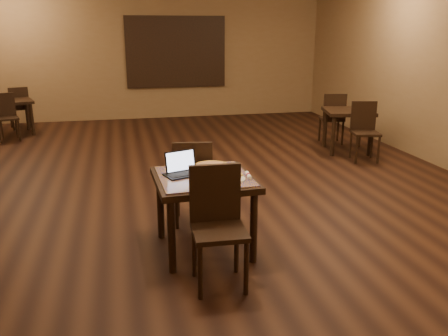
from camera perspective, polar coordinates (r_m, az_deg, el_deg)
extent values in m
plane|color=black|center=(6.86, -4.54, -1.42)|extent=(10.00, 10.00, 0.00)
cube|color=olive|center=(11.52, -8.35, 13.37)|extent=(8.00, 0.02, 3.00)
cube|color=olive|center=(1.82, 17.35, -4.06)|extent=(8.00, 0.02, 3.00)
cube|color=olive|center=(8.13, 24.90, 10.74)|extent=(0.02, 10.00, 3.00)
cube|color=navy|center=(11.54, -5.80, 13.71)|extent=(2.20, 0.04, 1.50)
cube|color=black|center=(11.51, -5.78, 13.70)|extent=(2.34, 0.02, 1.64)
cylinder|color=black|center=(4.24, -6.32, -8.11)|extent=(0.07, 0.07, 0.71)
cylinder|color=black|center=(4.93, -7.66, -4.50)|extent=(0.07, 0.07, 0.71)
cylinder|color=black|center=(4.40, 3.58, -7.08)|extent=(0.07, 0.07, 0.71)
cylinder|color=black|center=(5.07, 0.90, -3.75)|extent=(0.07, 0.07, 0.71)
cube|color=black|center=(4.52, -2.43, -1.46)|extent=(0.96, 0.96, 0.06)
cube|color=#171998|center=(4.50, -2.44, -1.03)|extent=(0.87, 0.87, 0.02)
cylinder|color=black|center=(3.88, -2.87, -12.47)|extent=(0.04, 0.04, 0.47)
cylinder|color=black|center=(4.21, -3.60, -10.00)|extent=(0.04, 0.04, 0.47)
cylinder|color=black|center=(3.94, 2.69, -11.97)|extent=(0.04, 0.04, 0.47)
cylinder|color=black|center=(4.27, 1.51, -9.60)|extent=(0.04, 0.04, 0.47)
cube|color=black|center=(3.96, -0.58, -7.67)|extent=(0.45, 0.45, 0.04)
cube|color=black|center=(4.04, -1.09, -3.00)|extent=(0.44, 0.06, 0.50)
cylinder|color=black|center=(5.50, -1.83, -3.53)|extent=(0.04, 0.04, 0.45)
cylinder|color=black|center=(5.17, -1.69, -4.91)|extent=(0.04, 0.04, 0.45)
cylinder|color=black|center=(5.50, -5.58, -3.60)|extent=(0.04, 0.04, 0.45)
cylinder|color=black|center=(5.17, -5.70, -4.98)|extent=(0.04, 0.04, 0.45)
cube|color=black|center=(5.25, -3.75, -1.74)|extent=(0.48, 0.48, 0.04)
cube|color=black|center=(4.99, -3.80, 0.41)|extent=(0.42, 0.10, 0.48)
cube|color=black|center=(4.52, -5.05, -0.81)|extent=(0.37, 0.31, 0.02)
cube|color=black|center=(4.59, -5.26, 0.83)|extent=(0.31, 0.15, 0.21)
cube|color=#B1BEE1|center=(4.59, -5.26, 0.84)|extent=(0.28, 0.13, 0.18)
cylinder|color=white|center=(4.37, 0.82, -1.34)|extent=(0.27, 0.27, 0.01)
cylinder|color=silver|center=(4.75, -1.53, 0.05)|extent=(0.33, 0.33, 0.01)
cylinder|color=beige|center=(4.74, -1.53, 0.20)|extent=(0.35, 0.35, 0.02)
torus|color=gold|center=(4.74, -1.53, 0.25)|extent=(0.36, 0.36, 0.02)
cube|color=silver|center=(4.73, -1.24, 0.27)|extent=(0.15, 0.28, 0.01)
cylinder|color=white|center=(4.45, 2.95, -0.89)|extent=(0.05, 0.18, 0.04)
cylinder|color=maroon|center=(4.45, 2.95, -0.89)|extent=(0.04, 0.03, 0.04)
cylinder|color=black|center=(8.25, 13.00, 3.80)|extent=(0.07, 0.07, 0.70)
cylinder|color=black|center=(8.85, 12.08, 4.71)|extent=(0.07, 0.07, 0.70)
cylinder|color=black|center=(8.42, 17.18, 3.73)|extent=(0.07, 0.07, 0.70)
cylinder|color=black|center=(9.01, 16.01, 4.64)|extent=(0.07, 0.07, 0.70)
cube|color=black|center=(8.56, 14.74, 6.59)|extent=(0.93, 0.93, 0.06)
cylinder|color=black|center=(7.89, 15.65, 2.07)|extent=(0.04, 0.04, 0.44)
cylinder|color=black|center=(8.22, 14.99, 2.69)|extent=(0.04, 0.04, 0.44)
cylinder|color=black|center=(7.99, 18.09, 2.05)|extent=(0.04, 0.04, 0.44)
cylinder|color=black|center=(8.32, 17.34, 2.67)|extent=(0.04, 0.04, 0.44)
cube|color=black|center=(8.05, 16.66, 4.04)|extent=(0.49, 0.49, 0.04)
cube|color=black|center=(8.18, 16.43, 6.08)|extent=(0.41, 0.12, 0.47)
cylinder|color=black|center=(9.42, 13.55, 4.53)|extent=(0.04, 0.04, 0.44)
cylinder|color=black|center=(9.09, 14.07, 4.06)|extent=(0.04, 0.04, 0.44)
cylinder|color=black|center=(9.34, 11.43, 4.57)|extent=(0.04, 0.04, 0.44)
cylinder|color=black|center=(9.00, 11.88, 4.09)|extent=(0.04, 0.04, 0.44)
cube|color=black|center=(9.17, 12.83, 5.79)|extent=(0.49, 0.49, 0.04)
cube|color=black|center=(8.94, 13.20, 7.17)|extent=(0.41, 0.12, 0.47)
cylinder|color=black|center=(10.31, -25.36, 5.02)|extent=(0.07, 0.07, 0.66)
cylinder|color=black|center=(10.38, -22.10, 5.47)|extent=(0.07, 0.07, 0.66)
cylinder|color=black|center=(10.96, -22.60, 5.95)|extent=(0.07, 0.07, 0.66)
cube|color=black|center=(10.58, -24.15, 7.30)|extent=(0.94, 0.94, 0.06)
cylinder|color=black|center=(9.89, -25.32, 3.88)|extent=(0.04, 0.04, 0.42)
cylinder|color=black|center=(9.93, -23.41, 4.15)|extent=(0.04, 0.04, 0.42)
cylinder|color=black|center=(10.25, -23.67, 4.48)|extent=(0.04, 0.04, 0.42)
cube|color=black|center=(10.03, -24.64, 5.45)|extent=(0.49, 0.49, 0.04)
cube|color=black|center=(10.17, -24.92, 6.94)|extent=(0.38, 0.16, 0.45)
cylinder|color=black|center=(11.42, -22.60, 5.72)|extent=(0.04, 0.04, 0.42)
cylinder|color=black|center=(11.10, -22.33, 5.46)|extent=(0.04, 0.04, 0.42)
cylinder|color=black|center=(11.38, -24.26, 5.49)|extent=(0.04, 0.04, 0.42)
cylinder|color=black|center=(11.05, -24.04, 5.23)|extent=(0.04, 0.04, 0.42)
cube|color=black|center=(11.20, -23.44, 6.62)|extent=(0.49, 0.49, 0.04)
cube|color=black|center=(10.99, -23.45, 7.73)|extent=(0.38, 0.16, 0.45)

